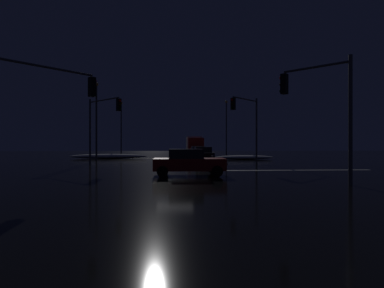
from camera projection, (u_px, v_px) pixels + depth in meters
ground at (175, 172)px, 21.39m from camera, size 120.00×120.00×0.10m
stop_line_north at (175, 164)px, 28.91m from camera, size 0.35×12.83×0.01m
centre_line_ns at (174, 158)px, 40.49m from camera, size 22.00×0.15×0.01m
crosswalk_bar_east at (282, 170)px, 21.84m from camera, size 12.83×0.40×0.01m
snow_bank_left_curb at (109, 156)px, 38.91m from camera, size 9.67×1.50×0.59m
snow_bank_right_curb at (244, 157)px, 36.96m from camera, size 7.16×1.50×0.49m
sedan_black at (203, 154)px, 31.11m from camera, size 2.02×4.33×1.57m
sedan_white at (199, 153)px, 37.08m from camera, size 2.02×4.33×1.57m
sedan_blue at (198, 151)px, 43.86m from camera, size 2.02×4.33×1.57m
box_truck at (194, 145)px, 50.97m from camera, size 2.68×8.28×3.08m
sedan_red_crossing at (189, 162)px, 18.23m from camera, size 4.33×2.02×1.57m
traffic_signal_nw at (102, 118)px, 27.51m from camera, size 3.56×3.56×6.08m
traffic_signal_sw at (40, 97)px, 14.61m from camera, size 3.75×3.75×5.88m
traffic_signal_se at (319, 99)px, 14.86m from camera, size 2.56×2.56×5.93m
traffic_signal_ne at (247, 117)px, 28.49m from camera, size 3.17×3.17×6.29m
streetlamp_left_far at (121, 124)px, 49.96m from camera, size 0.44×0.44×8.75m
streetlamp_left_near at (96, 115)px, 33.99m from camera, size 0.44×0.44×8.69m
streetlamp_right_far at (226, 124)px, 50.98m from camera, size 0.44×0.44×9.06m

